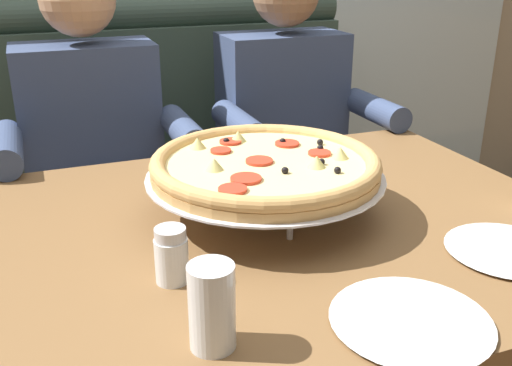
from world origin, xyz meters
TOP-DOWN VIEW (x-y plane):
  - booth_bench at (0.00, 0.95)m, footprint 1.39×0.78m
  - dining_table at (0.00, 0.00)m, footprint 1.18×0.96m
  - diner_left at (-0.31, 0.68)m, footprint 0.54×0.64m
  - diner_right at (0.31, 0.68)m, footprint 0.54×0.64m
  - pizza at (-0.04, 0.06)m, footprint 0.49×0.49m
  - shaker_parmesan at (-0.28, -0.14)m, footprint 0.06×0.06m
  - plate_near_left at (0.31, -0.26)m, footprint 0.22×0.22m
  - plate_near_right at (0.02, -0.38)m, footprint 0.24×0.24m
  - drinking_glass at (-0.27, -0.33)m, footprint 0.06×0.06m
  - patio_chair at (1.09, 2.27)m, footprint 0.40×0.40m

SIDE VIEW (x-z plane):
  - booth_bench at x=0.00m, z-range -0.17..0.96m
  - patio_chair at x=1.09m, z-range 0.09..0.95m
  - dining_table at x=0.00m, z-range 0.29..1.05m
  - diner_left at x=-0.31m, z-range 0.07..1.35m
  - diner_right at x=0.31m, z-range 0.07..1.35m
  - plate_near_right at x=0.02m, z-range 0.76..0.78m
  - plate_near_left at x=0.31m, z-range 0.76..0.78m
  - shaker_parmesan at x=-0.28m, z-range 0.75..0.85m
  - drinking_glass at x=-0.27m, z-range 0.75..0.88m
  - pizza at x=-0.04m, z-range 0.79..0.93m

